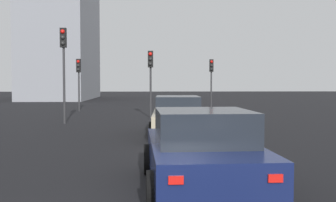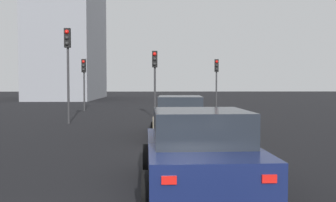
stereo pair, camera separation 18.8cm
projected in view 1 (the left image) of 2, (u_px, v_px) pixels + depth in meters
car_beige_left_lead at (177, 116)px, 14.52m from camera, size 4.78×2.12×1.46m
car_navy_left_second at (202, 151)px, 7.10m from camera, size 4.11×2.16×1.47m
traffic_light_near_left at (211, 73)px, 28.09m from camera, size 0.32×0.29×3.61m
traffic_light_near_right at (151, 70)px, 21.45m from camera, size 0.32×0.29×3.68m
traffic_light_far_left at (63, 56)px, 18.28m from camera, size 0.32×0.28×4.49m
traffic_light_far_right at (79, 74)px, 26.39m from camera, size 0.32×0.29×3.54m
building_facade_left at (63, 42)px, 46.42m from camera, size 14.97×6.84×13.46m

